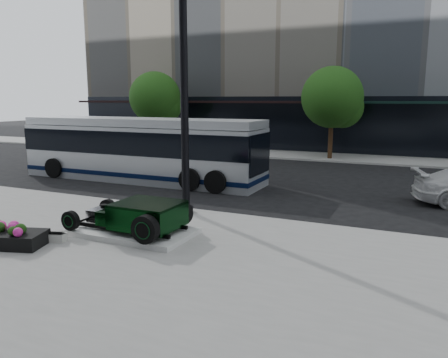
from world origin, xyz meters
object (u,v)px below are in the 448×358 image
at_px(transit_bus, 140,149).
at_px(hot_rod, 141,215).
at_px(flower_planter, 8,238).
at_px(lamppost, 184,93).

bearing_deg(transit_bus, hot_rod, -54.72).
bearing_deg(hot_rod, flower_planter, -141.09).
height_order(lamppost, transit_bus, lamppost).
height_order(flower_planter, transit_bus, transit_bus).
relative_size(hot_rod, transit_bus, 0.27).
bearing_deg(lamppost, transit_bus, 137.19).
relative_size(lamppost, transit_bus, 0.69).
distance_m(hot_rod, flower_planter, 3.38).
bearing_deg(hot_rod, transit_bus, 125.28).
distance_m(hot_rod, transit_bus, 9.29).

